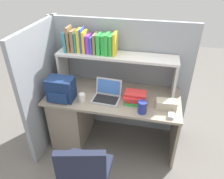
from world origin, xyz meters
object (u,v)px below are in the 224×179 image
laptop (107,95)px  tissue_box (166,104)px  paper_cup (82,98)px  computer_mouse (171,115)px  backpack (61,89)px  snack_canister (142,107)px

laptop → tissue_box: size_ratio=1.48×
paper_cup → computer_mouse: bearing=-3.9°
backpack → computer_mouse: bearing=-3.0°
laptop → snack_canister: laptop is taller
computer_mouse → tissue_box: 0.15m
tissue_box → snack_canister: (-0.25, -0.13, 0.02)m
snack_canister → laptop: bearing=157.2°
paper_cup → snack_canister: 0.70m
laptop → backpack: size_ratio=1.08×
backpack → snack_canister: (0.94, -0.06, -0.06)m
laptop → backpack: 0.54m
snack_canister → computer_mouse: bearing=-1.2°
paper_cup → laptop: bearing=24.0°
backpack → paper_cup: size_ratio=3.00×
paper_cup → tissue_box: 0.95m
backpack → computer_mouse: (1.25, -0.07, -0.11)m
computer_mouse → tissue_box: size_ratio=0.47×
tissue_box → computer_mouse: bearing=-72.4°
laptop → computer_mouse: 0.76m
computer_mouse → laptop: bearing=170.7°
paper_cup → snack_canister: snack_canister is taller
computer_mouse → paper_cup: bearing=-178.9°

